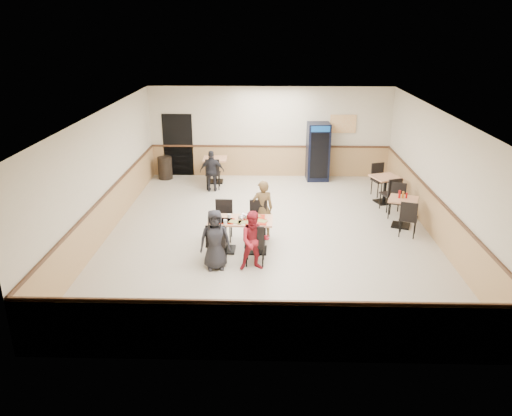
{
  "coord_description": "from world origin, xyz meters",
  "views": [
    {
      "loc": [
        -0.04,
        -11.42,
        4.94
      ],
      "look_at": [
        -0.32,
        -0.5,
        0.86
      ],
      "focal_mm": 35.0,
      "sensor_mm": 36.0,
      "label": 1
    }
  ],
  "objects_px": {
    "side_table_far": "(385,185)",
    "pepsi_cooler": "(318,152)",
    "back_table": "(215,166)",
    "trash_bin": "(165,168)",
    "diner_woman_left": "(215,240)",
    "diner_man_opposite": "(263,209)",
    "main_table": "(241,230)",
    "diner_woman_right": "(254,241)",
    "side_table_near": "(403,208)",
    "lone_diner": "(212,171)"
  },
  "relations": [
    {
      "from": "back_table",
      "to": "trash_bin",
      "type": "distance_m",
      "value": 1.76
    },
    {
      "from": "diner_woman_left",
      "to": "side_table_far",
      "type": "relative_size",
      "value": 1.4
    },
    {
      "from": "diner_woman_left",
      "to": "diner_man_opposite",
      "type": "height_order",
      "value": "diner_man_opposite"
    },
    {
      "from": "side_table_far",
      "to": "diner_woman_left",
      "type": "bearing_deg",
      "value": -136.47
    },
    {
      "from": "main_table",
      "to": "diner_woman_right",
      "type": "distance_m",
      "value": 0.96
    },
    {
      "from": "side_table_near",
      "to": "back_table",
      "type": "relative_size",
      "value": 1.11
    },
    {
      "from": "main_table",
      "to": "pepsi_cooler",
      "type": "xyz_separation_m",
      "value": [
        2.24,
        5.62,
        0.43
      ]
    },
    {
      "from": "lone_diner",
      "to": "side_table_near",
      "type": "height_order",
      "value": "lone_diner"
    },
    {
      "from": "lone_diner",
      "to": "main_table",
      "type": "bearing_deg",
      "value": 101.75
    },
    {
      "from": "diner_woman_right",
      "to": "back_table",
      "type": "distance_m",
      "value": 6.29
    },
    {
      "from": "main_table",
      "to": "trash_bin",
      "type": "height_order",
      "value": "main_table"
    },
    {
      "from": "diner_woman_right",
      "to": "side_table_near",
      "type": "xyz_separation_m",
      "value": [
        3.71,
        2.48,
        -0.15
      ]
    },
    {
      "from": "diner_woman_right",
      "to": "diner_man_opposite",
      "type": "distance_m",
      "value": 1.76
    },
    {
      "from": "diner_man_opposite",
      "to": "side_table_near",
      "type": "xyz_separation_m",
      "value": [
        3.56,
        0.72,
        -0.21
      ]
    },
    {
      "from": "side_table_far",
      "to": "lone_diner",
      "type": "bearing_deg",
      "value": 169.72
    },
    {
      "from": "main_table",
      "to": "back_table",
      "type": "bearing_deg",
      "value": 103.51
    },
    {
      "from": "diner_woman_left",
      "to": "pepsi_cooler",
      "type": "bearing_deg",
      "value": 58.06
    },
    {
      "from": "main_table",
      "to": "diner_woman_right",
      "type": "xyz_separation_m",
      "value": [
        0.34,
        -0.89,
        0.14
      ]
    },
    {
      "from": "back_table",
      "to": "trash_bin",
      "type": "height_order",
      "value": "back_table"
    },
    {
      "from": "diner_woman_left",
      "to": "back_table",
      "type": "distance_m",
      "value": 6.13
    },
    {
      "from": "lone_diner",
      "to": "trash_bin",
      "type": "relative_size",
      "value": 1.72
    },
    {
      "from": "diner_woman_left",
      "to": "diner_woman_right",
      "type": "xyz_separation_m",
      "value": [
        0.83,
        -0.02,
        -0.01
      ]
    },
    {
      "from": "diner_woman_right",
      "to": "diner_man_opposite",
      "type": "xyz_separation_m",
      "value": [
        0.15,
        1.75,
        0.06
      ]
    },
    {
      "from": "side_table_far",
      "to": "pepsi_cooler",
      "type": "xyz_separation_m",
      "value": [
        -1.75,
        2.24,
        0.42
      ]
    },
    {
      "from": "main_table",
      "to": "diner_man_opposite",
      "type": "distance_m",
      "value": 1.01
    },
    {
      "from": "diner_woman_right",
      "to": "pepsi_cooler",
      "type": "height_order",
      "value": "pepsi_cooler"
    },
    {
      "from": "back_table",
      "to": "diner_man_opposite",
      "type": "bearing_deg",
      "value": -69.82
    },
    {
      "from": "lone_diner",
      "to": "side_table_far",
      "type": "distance_m",
      "value": 5.19
    },
    {
      "from": "diner_man_opposite",
      "to": "lone_diner",
      "type": "bearing_deg",
      "value": -76.19
    },
    {
      "from": "lone_diner",
      "to": "pepsi_cooler",
      "type": "relative_size",
      "value": 0.68
    },
    {
      "from": "pepsi_cooler",
      "to": "trash_bin",
      "type": "bearing_deg",
      "value": 177.76
    },
    {
      "from": "lone_diner",
      "to": "back_table",
      "type": "height_order",
      "value": "lone_diner"
    },
    {
      "from": "main_table",
      "to": "back_table",
      "type": "relative_size",
      "value": 1.81
    },
    {
      "from": "diner_woman_left",
      "to": "side_table_near",
      "type": "relative_size",
      "value": 1.48
    },
    {
      "from": "back_table",
      "to": "trash_bin",
      "type": "xyz_separation_m",
      "value": [
        -1.72,
        0.35,
        -0.17
      ]
    },
    {
      "from": "back_table",
      "to": "pepsi_cooler",
      "type": "xyz_separation_m",
      "value": [
        3.35,
        0.39,
        0.41
      ]
    },
    {
      "from": "main_table",
      "to": "side_table_far",
      "type": "bearing_deg",
      "value": 41.78
    },
    {
      "from": "diner_man_opposite",
      "to": "back_table",
      "type": "bearing_deg",
      "value": -80.96
    },
    {
      "from": "diner_woman_right",
      "to": "back_table",
      "type": "xyz_separation_m",
      "value": [
        -1.46,
        6.12,
        -0.11
      ]
    },
    {
      "from": "pepsi_cooler",
      "to": "trash_bin",
      "type": "distance_m",
      "value": 5.1
    },
    {
      "from": "side_table_near",
      "to": "back_table",
      "type": "distance_m",
      "value": 6.32
    },
    {
      "from": "main_table",
      "to": "pepsi_cooler",
      "type": "relative_size",
      "value": 0.77
    },
    {
      "from": "trash_bin",
      "to": "side_table_near",
      "type": "bearing_deg",
      "value": -30.12
    },
    {
      "from": "side_table_near",
      "to": "side_table_far",
      "type": "xyz_separation_m",
      "value": [
        -0.05,
        1.8,
        0.03
      ]
    },
    {
      "from": "diner_woman_right",
      "to": "lone_diner",
      "type": "bearing_deg",
      "value": 97.37
    },
    {
      "from": "pepsi_cooler",
      "to": "diner_woman_right",
      "type": "bearing_deg",
      "value": -108.99
    },
    {
      "from": "main_table",
      "to": "side_table_far",
      "type": "relative_size",
      "value": 1.56
    },
    {
      "from": "diner_woman_left",
      "to": "trash_bin",
      "type": "relative_size",
      "value": 1.78
    },
    {
      "from": "side_table_far",
      "to": "back_table",
      "type": "distance_m",
      "value": 5.43
    },
    {
      "from": "trash_bin",
      "to": "diner_woman_left",
      "type": "bearing_deg",
      "value": -70.0
    }
  ]
}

